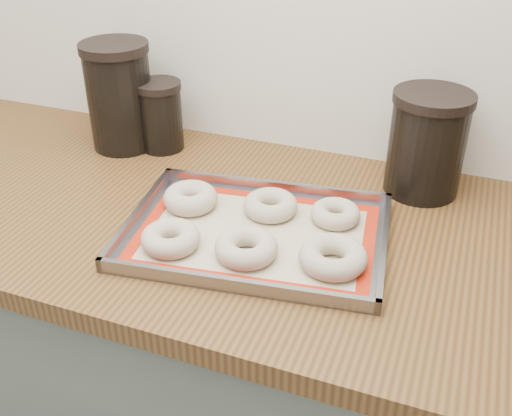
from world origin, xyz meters
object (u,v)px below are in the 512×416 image
at_px(bagel_back_mid, 271,205).
at_px(canister_mid, 160,116).
at_px(bagel_front_mid, 246,248).
at_px(bagel_front_left, 171,238).
at_px(canister_left, 120,96).
at_px(bagel_back_left, 190,198).
at_px(baking_tray, 256,233).
at_px(bagel_back_right, 335,214).
at_px(canister_right, 427,143).
at_px(bagel_front_right, 333,257).

height_order(bagel_back_mid, canister_mid, canister_mid).
bearing_deg(canister_mid, bagel_front_mid, -44.61).
height_order(bagel_front_left, canister_left, canister_left).
distance_m(bagel_front_mid, bagel_back_left, 0.20).
bearing_deg(bagel_front_mid, bagel_back_left, 144.66).
height_order(baking_tray, bagel_front_left, bagel_front_left).
relative_size(bagel_front_mid, bagel_back_right, 1.17).
relative_size(bagel_back_mid, canister_mid, 0.65).
distance_m(bagel_front_mid, canister_right, 0.43).
relative_size(canister_left, canister_mid, 1.52).
height_order(bagel_front_mid, bagel_back_mid, bagel_front_mid).
distance_m(bagel_back_right, canister_right, 0.24).
bearing_deg(baking_tray, bagel_back_mid, 89.93).
relative_size(baking_tray, bagel_front_mid, 4.64).
distance_m(canister_left, canister_mid, 0.10).
height_order(baking_tray, canister_right, canister_right).
height_order(baking_tray, bagel_front_mid, bagel_front_mid).
xyz_separation_m(baking_tray, canister_mid, (-0.33, 0.27, 0.07)).
bearing_deg(bagel_back_right, baking_tray, -142.62).
distance_m(bagel_back_left, bagel_back_right, 0.28).
height_order(bagel_front_right, bagel_back_right, bagel_front_right).
relative_size(bagel_front_left, bagel_back_right, 1.12).
height_order(baking_tray, bagel_back_mid, bagel_back_mid).
height_order(bagel_back_right, canister_mid, canister_mid).
bearing_deg(canister_mid, canister_right, 0.98).
bearing_deg(bagel_front_left, baking_tray, 35.72).
bearing_deg(baking_tray, canister_left, 149.46).
xyz_separation_m(bagel_front_right, bagel_back_left, (-0.30, 0.09, 0.00)).
bearing_deg(bagel_back_mid, bagel_back_left, -167.78).
bearing_deg(baking_tray, bagel_front_mid, -82.98).
bearing_deg(bagel_back_right, bagel_back_left, -169.88).
bearing_deg(bagel_back_mid, baking_tray, -90.07).
bearing_deg(bagel_back_mid, canister_left, 157.84).
bearing_deg(bagel_front_left, canister_right, 44.25).
relative_size(bagel_back_mid, canister_right, 0.49).
bearing_deg(bagel_front_mid, baking_tray, 97.02).
distance_m(canister_mid, canister_right, 0.58).
relative_size(bagel_front_right, bagel_back_left, 1.10).
bearing_deg(baking_tray, bagel_front_left, -144.28).
bearing_deg(baking_tray, bagel_back_right, 37.38).
distance_m(baking_tray, bagel_front_right, 0.16).
relative_size(baking_tray, bagel_front_left, 4.86).
height_order(canister_left, canister_mid, canister_left).
relative_size(bagel_front_mid, bagel_front_right, 0.94).
distance_m(baking_tray, bagel_front_mid, 0.07).
bearing_deg(canister_right, canister_mid, -179.02).
distance_m(bagel_back_mid, canister_mid, 0.39).
bearing_deg(baking_tray, bagel_front_right, -15.87).
xyz_separation_m(bagel_front_mid, canister_right, (0.24, 0.35, 0.08)).
bearing_deg(bagel_back_left, bagel_back_right, 10.12).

